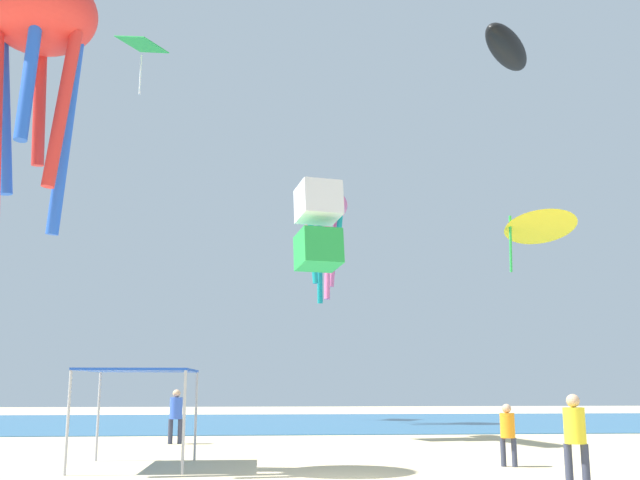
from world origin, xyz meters
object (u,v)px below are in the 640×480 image
Objects in this scene: person_central at (508,430)px; kite_octopus_red at (40,25)px; kite_octopus_pink at (323,211)px; kite_delta_yellow at (539,222)px; person_rightmost at (575,432)px; canopy_tent at (140,374)px; kite_diamond_green at (142,47)px; kite_inflatable_black at (507,48)px; person_leftmost at (176,412)px; kite_box_white at (318,226)px.

person_central is 0.23× the size of kite_octopus_red.
kite_octopus_pink is 12.43m from kite_delta_yellow.
kite_octopus_pink is 0.91× the size of kite_octopus_red.
person_rightmost reaches higher than person_central.
person_rightmost is 0.27× the size of kite_octopus_red.
kite_delta_yellow is (15.28, 10.93, 6.77)m from canopy_tent.
kite_diamond_green is at bearing 139.77° from person_rightmost.
kite_diamond_green reaches higher than person_rightmost.
kite_diamond_green reaches higher than canopy_tent.
person_rightmost is 18.12m from kite_delta_yellow.
kite_inflatable_black reaches higher than canopy_tent.
canopy_tent is 31.89m from kite_diamond_green.
person_leftmost is 0.59× the size of kite_delta_yellow.
person_rightmost is (0.20, -3.67, 0.17)m from person_central.
kite_delta_yellow is at bearing 156.29° from kite_octopus_pink.
person_rightmost is at bearing 123.61° from person_leftmost.
person_central is (9.49, -0.66, -1.41)m from canopy_tent.
kite_octopus_pink is at bearing 126.44° from person_central.
person_central is 12.67m from kite_box_white.
person_leftmost is 1.01× the size of person_rightmost.
kite_delta_yellow is 0.88× the size of kite_diamond_green.
person_central is 0.49× the size of kite_delta_yellow.
person_rightmost is at bearing -111.43° from kite_octopus_red.
kite_diamond_green reaches higher than kite_octopus_pink.
kite_box_white is (5.34, 8.78, 5.95)m from canopy_tent.
kite_octopus_red is (1.83, -25.25, -11.59)m from kite_diamond_green.
canopy_tent is 0.51× the size of kite_inflatable_black.
person_leftmost is at bearing -16.14° from kite_inflatable_black.
kite_delta_yellow is 0.91× the size of kite_box_white.
kite_box_white is (-9.94, -2.15, -0.82)m from kite_delta_yellow.
person_rightmost is at bearing -24.07° from canopy_tent.
kite_octopus_pink is at bearing -43.21° from kite_inflatable_black.
kite_delta_yellow is at bearing 92.77° from person_rightmost.
kite_diamond_green is at bearing 100.96° from canopy_tent.
kite_inflatable_black is at bearing -148.02° from kite_box_white.
kite_octopus_red is at bearing -145.03° from kite_delta_yellow.
canopy_tent is 22.35m from kite_octopus_pink.
person_leftmost is 0.52× the size of kite_diamond_green.
person_leftmost is 8.96m from kite_box_white.
person_central is 15.33m from kite_delta_yellow.
kite_diamond_green is 0.56× the size of kite_inflatable_black.
canopy_tent is 19.97m from kite_delta_yellow.
person_leftmost reaches higher than person_central.
kite_box_white is at bearing -170.56° from person_leftmost.
kite_delta_yellow reaches higher than person_central.
person_leftmost is 17.47m from kite_delta_yellow.
kite_octopus_pink is (-3.24, 23.70, 10.32)m from person_rightmost.
kite_delta_yellow is 21.97m from kite_octopus_red.
person_rightmost is (9.54, -11.73, -0.01)m from person_leftmost.
canopy_tent is 7.50m from person_leftmost.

